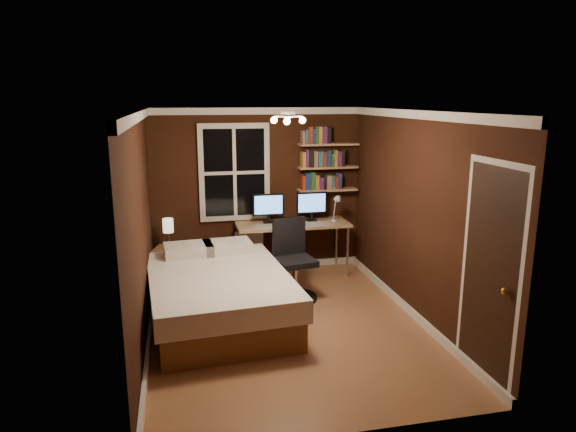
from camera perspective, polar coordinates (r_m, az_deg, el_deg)
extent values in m
plane|color=#935F3A|center=(6.25, -0.22, -11.96)|extent=(4.20, 4.20, 0.00)
cube|color=black|center=(7.86, -3.41, 2.79)|extent=(3.20, 0.04, 2.50)
cube|color=black|center=(5.73, -16.08, -1.53)|extent=(0.04, 4.20, 2.50)
cube|color=black|center=(6.36, 14.03, -0.02)|extent=(0.04, 4.20, 2.50)
cube|color=white|center=(5.67, -0.24, 11.60)|extent=(3.20, 4.20, 0.02)
cube|color=silver|center=(7.73, -5.97, 4.83)|extent=(1.06, 0.06, 1.46)
sphere|color=gold|center=(4.88, 22.93, -7.70)|extent=(0.06, 0.06, 0.06)
cube|color=#A2794E|center=(7.98, 4.42, 2.93)|extent=(0.92, 0.22, 0.03)
cube|color=#A2794E|center=(7.93, 4.46, 5.42)|extent=(0.92, 0.22, 0.03)
cube|color=#A2794E|center=(7.89, 4.51, 7.94)|extent=(0.92, 0.22, 0.03)
cube|color=brown|center=(6.33, -7.61, -10.04)|extent=(1.68, 2.27, 0.35)
cube|color=white|center=(6.22, -7.69, -7.48)|extent=(1.77, 2.34, 0.26)
cube|color=silver|center=(6.92, -11.00, -3.70)|extent=(0.66, 0.48, 0.15)
cube|color=silver|center=(6.99, -6.77, -3.39)|extent=(0.66, 0.48, 0.15)
cube|color=brown|center=(7.68, -12.96, -5.37)|extent=(0.52, 0.52, 0.53)
cube|color=white|center=(7.95, -4.34, -4.03)|extent=(0.42, 0.15, 0.64)
cube|color=#A2794E|center=(7.72, 0.52, -0.92)|extent=(1.69, 0.63, 0.04)
cylinder|color=beige|center=(7.44, -4.96, -4.73)|extent=(0.04, 0.04, 0.76)
cylinder|color=beige|center=(7.78, 6.64, -3.98)|extent=(0.04, 0.04, 0.76)
cylinder|color=beige|center=(7.96, -5.47, -3.54)|extent=(0.04, 0.04, 0.76)
cylinder|color=beige|center=(8.28, 5.41, -2.89)|extent=(0.04, 0.04, 0.76)
cylinder|color=black|center=(6.97, 0.79, -9.04)|extent=(0.59, 0.59, 0.05)
cylinder|color=silver|center=(6.88, 0.79, -7.13)|extent=(0.07, 0.07, 0.44)
cube|color=black|center=(6.79, 0.80, -5.07)|extent=(0.56, 0.56, 0.08)
cube|color=black|center=(6.90, 0.10, -2.26)|extent=(0.46, 0.14, 0.50)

